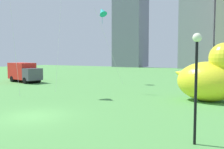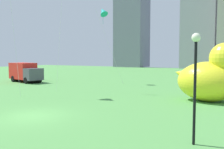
{
  "view_description": "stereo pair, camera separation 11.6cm",
  "coord_description": "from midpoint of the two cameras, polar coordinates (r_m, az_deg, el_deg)",
  "views": [
    {
      "loc": [
        12.24,
        -10.87,
        3.81
      ],
      "look_at": [
        3.22,
        4.59,
        2.5
      ],
      "focal_mm": 39.69,
      "sensor_mm": 36.0,
      "label": 1
    },
    {
      "loc": [
        12.34,
        -10.81,
        3.81
      ],
      "look_at": [
        3.22,
        4.59,
        2.5
      ],
      "focal_mm": 39.69,
      "sensor_mm": 36.0,
      "label": 2
    }
  ],
  "objects": [
    {
      "name": "giant_inflatable_duck",
      "position": [
        22.49,
        21.65,
        -0.46
      ],
      "size": [
        5.97,
        3.83,
        4.95
      ],
      "color": "yellow",
      "rests_on": "ground"
    },
    {
      "name": "city_skyline",
      "position": [
        81.91,
        24.08,
        11.93
      ],
      "size": [
        76.06,
        19.59,
        34.8
      ],
      "color": "slate",
      "rests_on": "ground"
    },
    {
      "name": "kite_teal",
      "position": [
        35.89,
        -2.36,
        14.28
      ],
      "size": [
        3.87,
        3.77,
        10.9
      ],
      "color": "silver",
      "rests_on": "ground"
    },
    {
      "name": "box_truck",
      "position": [
        38.88,
        -19.67,
        0.45
      ],
      "size": [
        6.54,
        3.56,
        2.85
      ],
      "color": "red",
      "rests_on": "ground"
    },
    {
      "name": "ground_plane",
      "position": [
        16.82,
        -18.08,
        -9.13
      ],
      "size": [
        140.0,
        140.0,
        0.0
      ],
      "primitive_type": "plane",
      "color": "#519448"
    },
    {
      "name": "lamppost",
      "position": [
        11.1,
        18.57,
        1.5
      ],
      "size": [
        0.38,
        0.38,
        4.8
      ],
      "color": "black",
      "rests_on": "ground"
    }
  ]
}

